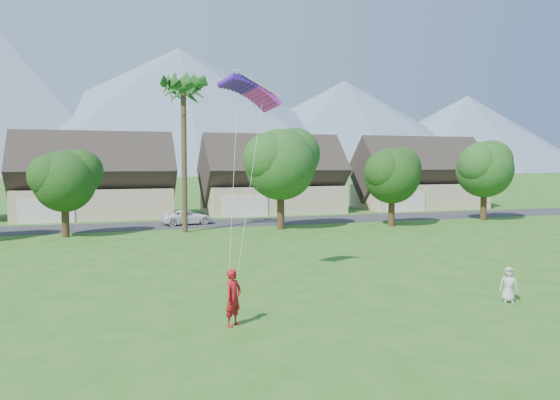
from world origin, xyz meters
name	(u,v)px	position (x,y,z in m)	size (l,w,h in m)	color
ground	(376,337)	(0.00, 0.00, 0.00)	(500.00, 500.00, 0.00)	#2D6019
street	(198,224)	(0.00, 34.00, 0.01)	(90.00, 7.00, 0.01)	#2D2D30
kite_flyer	(233,298)	(-4.15, 2.58, 0.99)	(0.73, 0.48, 1.99)	#A41219
watcher	(509,284)	(7.21, 2.26, 0.72)	(0.71, 0.46, 1.44)	beige
parked_car	(187,217)	(-0.99, 34.00, 0.65)	(2.15, 4.66, 1.30)	white
mountain_ridge	(139,114)	(10.40, 260.00, 29.07)	(540.00, 240.00, 70.00)	slate
houses_row	(188,183)	(0.49, 42.99, 3.44)	(72.75, 8.19, 8.86)	beige
tree_row	(196,172)	(-1.14, 27.92, 4.89)	(62.27, 6.67, 8.45)	#47301C
fan_palm	(183,85)	(-2.00, 28.50, 11.80)	(3.00, 3.00, 13.80)	#4C3D26
parafoil_kite	(250,89)	(-1.81, 8.90, 9.02)	(3.38, 1.60, 0.50)	#4717B0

